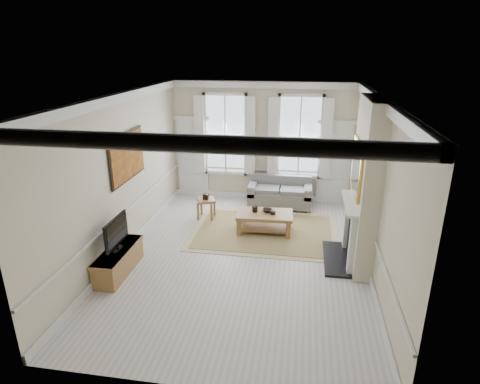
% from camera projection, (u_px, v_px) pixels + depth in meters
% --- Properties ---
extents(floor, '(7.20, 7.20, 0.00)m').
position_uv_depth(floor, '(243.00, 257.00, 8.65)').
color(floor, '#B7B5AD').
rests_on(floor, ground).
extents(ceiling, '(7.20, 7.20, 0.00)m').
position_uv_depth(ceiling, '(243.00, 96.00, 7.49)').
color(ceiling, white).
rests_on(ceiling, back_wall).
extents(back_wall, '(5.20, 0.00, 5.20)m').
position_uv_depth(back_wall, '(262.00, 142.00, 11.41)').
color(back_wall, beige).
rests_on(back_wall, floor).
extents(left_wall, '(0.00, 7.20, 7.20)m').
position_uv_depth(left_wall, '(121.00, 176.00, 8.46)').
color(left_wall, beige).
rests_on(left_wall, floor).
extents(right_wall, '(0.00, 7.20, 7.20)m').
position_uv_depth(right_wall, '(377.00, 189.00, 7.68)').
color(right_wall, beige).
rests_on(right_wall, floor).
extents(window_left, '(1.26, 0.20, 2.20)m').
position_uv_depth(window_left, '(225.00, 135.00, 11.45)').
color(window_left, '#B2BCC6').
rests_on(window_left, back_wall).
extents(window_right, '(1.26, 0.20, 2.20)m').
position_uv_depth(window_right, '(300.00, 137.00, 11.14)').
color(window_right, '#B2BCC6').
rests_on(window_right, back_wall).
extents(door_left, '(0.90, 0.08, 2.30)m').
position_uv_depth(door_left, '(193.00, 158.00, 11.87)').
color(door_left, silver).
rests_on(door_left, floor).
extents(door_right, '(0.90, 0.08, 2.30)m').
position_uv_depth(door_right, '(334.00, 165.00, 11.25)').
color(door_right, silver).
rests_on(door_right, floor).
extents(painting, '(0.05, 1.66, 1.06)m').
position_uv_depth(painting, '(127.00, 156.00, 8.61)').
color(painting, '#A9791D').
rests_on(painting, left_wall).
extents(chimney_breast, '(0.35, 1.70, 3.38)m').
position_uv_depth(chimney_breast, '(366.00, 185.00, 7.89)').
color(chimney_breast, beige).
rests_on(chimney_breast, floor).
extents(hearth, '(0.55, 1.50, 0.05)m').
position_uv_depth(hearth, '(337.00, 258.00, 8.53)').
color(hearth, black).
rests_on(hearth, floor).
extents(fireplace, '(0.21, 1.45, 1.33)m').
position_uv_depth(fireplace, '(349.00, 229.00, 8.25)').
color(fireplace, silver).
rests_on(fireplace, floor).
extents(mirror, '(0.06, 1.26, 1.06)m').
position_uv_depth(mirror, '(356.00, 168.00, 7.80)').
color(mirror, gold).
rests_on(mirror, chimney_breast).
extents(sofa, '(1.75, 0.85, 0.84)m').
position_uv_depth(sofa, '(280.00, 194.00, 11.32)').
color(sofa, slate).
rests_on(sofa, floor).
extents(side_table, '(0.58, 0.58, 0.53)m').
position_uv_depth(side_table, '(206.00, 203.00, 10.46)').
color(side_table, brown).
rests_on(side_table, floor).
extents(rug, '(3.50, 2.60, 0.02)m').
position_uv_depth(rug, '(264.00, 231.00, 9.80)').
color(rug, olive).
rests_on(rug, floor).
extents(coffee_table, '(1.36, 0.83, 0.50)m').
position_uv_depth(coffee_table, '(265.00, 216.00, 9.67)').
color(coffee_table, brown).
rests_on(coffee_table, rug).
extents(ceramic_pot_a, '(0.14, 0.14, 0.14)m').
position_uv_depth(ceramic_pot_a, '(255.00, 209.00, 9.70)').
color(ceramic_pot_a, black).
rests_on(ceramic_pot_a, coffee_table).
extents(ceramic_pot_b, '(0.12, 0.12, 0.09)m').
position_uv_depth(ceramic_pot_b, '(273.00, 213.00, 9.55)').
color(ceramic_pot_b, black).
rests_on(ceramic_pot_b, coffee_table).
extents(bowl, '(0.26, 0.26, 0.06)m').
position_uv_depth(bowl, '(267.00, 210.00, 9.71)').
color(bowl, black).
rests_on(bowl, coffee_table).
extents(tv_stand, '(0.45, 1.41, 0.50)m').
position_uv_depth(tv_stand, '(119.00, 261.00, 7.97)').
color(tv_stand, brown).
rests_on(tv_stand, floor).
extents(tv, '(0.08, 0.90, 0.68)m').
position_uv_depth(tv, '(116.00, 232.00, 7.74)').
color(tv, black).
rests_on(tv, tv_stand).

